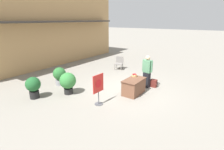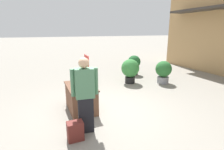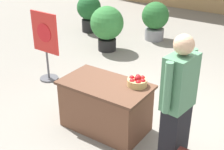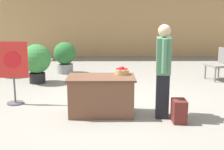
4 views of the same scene
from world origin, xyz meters
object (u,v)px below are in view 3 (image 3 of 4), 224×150
(person_visitor, at_px, (178,103))
(potted_plant_near_right, at_px, (155,19))
(potted_plant_far_left, at_px, (107,25))
(apple_basket, at_px, (137,81))
(poster_board, at_px, (46,43))
(display_table, at_px, (105,106))
(potted_plant_far_right, at_px, (89,11))

(person_visitor, bearing_deg, potted_plant_near_right, -52.47)
(person_visitor, bearing_deg, potted_plant_far_left, -35.67)
(apple_basket, relative_size, poster_board, 0.21)
(potted_plant_far_left, bearing_deg, display_table, -55.37)
(apple_basket, distance_m, poster_board, 2.35)
(display_table, xyz_separation_m, person_visitor, (1.16, -0.15, 0.52))
(display_table, bearing_deg, potted_plant_far_right, 130.86)
(potted_plant_near_right, bearing_deg, person_visitor, -60.00)
(apple_basket, xyz_separation_m, potted_plant_far_left, (-2.25, 2.46, -0.19))
(potted_plant_far_left, distance_m, potted_plant_near_right, 1.48)
(poster_board, bearing_deg, person_visitor, 75.70)
(person_visitor, xyz_separation_m, potted_plant_near_right, (-2.41, 4.17, -0.34))
(display_table, relative_size, potted_plant_near_right, 1.30)
(person_visitor, bearing_deg, potted_plant_far_right, -33.73)
(person_visitor, xyz_separation_m, potted_plant_far_right, (-4.27, 3.74, -0.30))
(apple_basket, bearing_deg, poster_board, 167.69)
(apple_basket, xyz_separation_m, potted_plant_near_right, (-1.65, 3.81, -0.26))
(display_table, height_order, poster_board, poster_board)
(display_table, bearing_deg, poster_board, 159.57)
(display_table, height_order, apple_basket, apple_basket)
(person_visitor, distance_m, potted_plant_far_right, 5.68)
(apple_basket, distance_m, potted_plant_far_right, 4.88)
(potted_plant_far_right, bearing_deg, apple_basket, -43.95)
(display_table, relative_size, potted_plant_far_left, 1.20)
(poster_board, relative_size, potted_plant_far_left, 1.26)
(potted_plant_far_left, bearing_deg, potted_plant_far_right, 143.85)
(person_visitor, bearing_deg, apple_basket, -17.77)
(poster_board, relative_size, potted_plant_near_right, 1.35)
(display_table, bearing_deg, potted_plant_near_right, 107.25)
(potted_plant_far_left, height_order, potted_plant_near_right, potted_plant_far_left)
(display_table, height_order, potted_plant_far_left, potted_plant_far_left)
(poster_board, height_order, potted_plant_near_right, poster_board)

